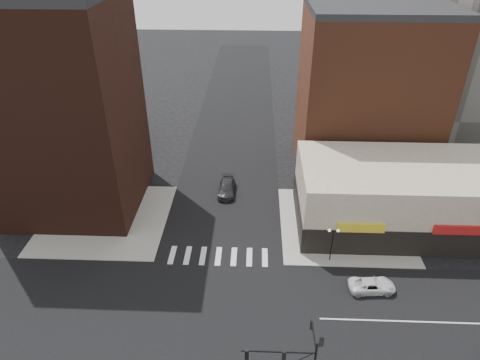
{
  "coord_description": "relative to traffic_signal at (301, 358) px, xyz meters",
  "views": [
    {
      "loc": [
        3.68,
        -27.32,
        31.63
      ],
      "look_at": [
        2.35,
        6.39,
        11.0
      ],
      "focal_mm": 32.0,
      "sensor_mm": 36.0,
      "label": 1
    }
  ],
  "objects": [
    {
      "name": "ground",
      "position": [
        -7.24,
        7.83,
        -4.96
      ],
      "size": [
        240.0,
        240.0,
        0.0
      ],
      "primitive_type": "plane",
      "color": "black",
      "rests_on": "ground"
    },
    {
      "name": "road_ew",
      "position": [
        -7.24,
        7.83,
        -4.95
      ],
      "size": [
        200.0,
        14.0,
        0.02
      ],
      "primitive_type": "cube",
      "color": "black",
      "rests_on": "ground"
    },
    {
      "name": "road_ns",
      "position": [
        -7.24,
        7.83,
        -4.95
      ],
      "size": [
        14.0,
        200.0,
        0.02
      ],
      "primitive_type": "cube",
      "color": "black",
      "rests_on": "ground"
    },
    {
      "name": "sidewalk_nw",
      "position": [
        -21.74,
        22.33,
        -4.9
      ],
      "size": [
        15.0,
        15.0,
        0.12
      ],
      "primitive_type": "cube",
      "color": "gray",
      "rests_on": "ground"
    },
    {
      "name": "sidewalk_ne",
      "position": [
        7.26,
        22.33,
        -4.9
      ],
      "size": [
        15.0,
        15.0,
        0.12
      ],
      "primitive_type": "cube",
      "color": "gray",
      "rests_on": "ground"
    },
    {
      "name": "building_nw",
      "position": [
        -26.24,
        26.33,
        7.54
      ],
      "size": [
        16.0,
        15.0,
        25.0
      ],
      "primitive_type": "cube",
      "color": "#341910",
      "rests_on": "ground"
    },
    {
      "name": "building_nw_low",
      "position": [
        -39.24,
        41.83,
        1.04
      ],
      "size": [
        20.0,
        18.0,
        12.0
      ],
      "primitive_type": "cube",
      "color": "#341910",
      "rests_on": "ground"
    },
    {
      "name": "building_ne_midrise",
      "position": [
        11.76,
        37.33,
        6.04
      ],
      "size": [
        18.0,
        15.0,
        22.0
      ],
      "primitive_type": "cube",
      "color": "brown",
      "rests_on": "ground"
    },
    {
      "name": "building_ne_row",
      "position": [
        13.76,
        22.83,
        -1.66
      ],
      "size": [
        24.2,
        12.2,
        8.0
      ],
      "color": "beige",
      "rests_on": "ground"
    },
    {
      "name": "traffic_signal",
      "position": [
        0.0,
        0.0,
        0.0
      ],
      "size": [
        5.59,
        3.09,
        7.77
      ],
      "color": "black",
      "rests_on": "ground"
    },
    {
      "name": "street_lamp_ne",
      "position": [
        4.76,
        15.83,
        -1.67
      ],
      "size": [
        1.22,
        0.32,
        4.16
      ],
      "color": "black",
      "rests_on": "sidewalk_ne"
    },
    {
      "name": "white_suv",
      "position": [
        8.33,
        11.66,
        -4.33
      ],
      "size": [
        4.73,
        2.47,
        1.27
      ],
      "primitive_type": "imported",
      "rotation": [
        0.0,
        0.0,
        1.65
      ],
      "color": "silver",
      "rests_on": "ground"
    },
    {
      "name": "dark_sedan_north",
      "position": [
        -7.25,
        28.81,
        -4.2
      ],
      "size": [
        2.21,
        5.3,
        1.53
      ],
      "primitive_type": "imported",
      "rotation": [
        0.0,
        0.0,
        -0.01
      ],
      "color": "black",
      "rests_on": "ground"
    }
  ]
}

